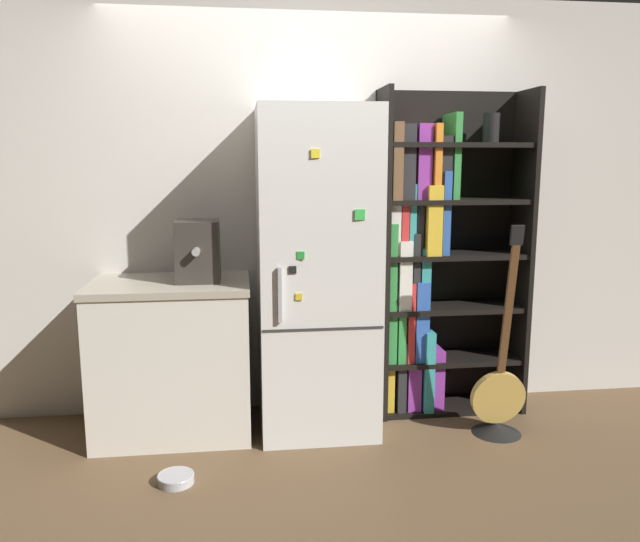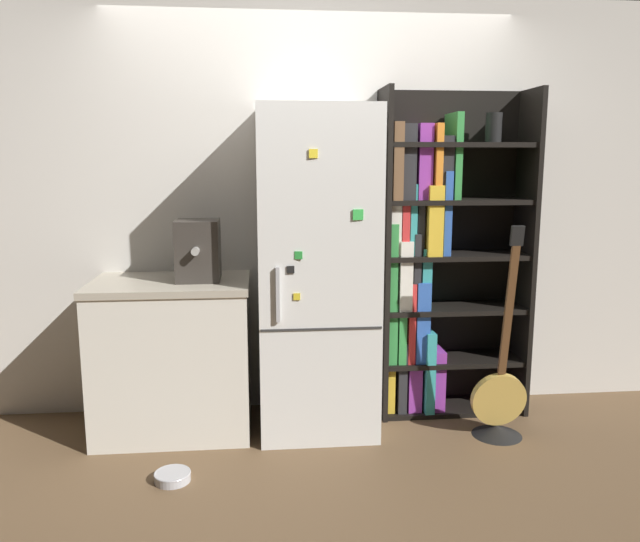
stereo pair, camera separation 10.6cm
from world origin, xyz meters
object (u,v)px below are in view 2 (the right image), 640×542
at_px(refrigerator, 316,272).
at_px(pet_bowl, 172,476).
at_px(guitar, 499,407).
at_px(espresso_machine, 198,250).
at_px(bookshelf, 431,263).

height_order(refrigerator, pet_bowl, refrigerator).
bearing_deg(pet_bowl, guitar, 10.86).
bearing_deg(guitar, espresso_machine, 170.63).
distance_m(bookshelf, pet_bowl, 1.98).
bearing_deg(refrigerator, guitar, -14.56).
bearing_deg(guitar, bookshelf, 123.68).
bearing_deg(guitar, refrigerator, 165.44).
bearing_deg(refrigerator, bookshelf, 13.56).
bearing_deg(pet_bowl, refrigerator, 38.36).
bearing_deg(refrigerator, pet_bowl, -141.64).
xyz_separation_m(guitar, pet_bowl, (-1.84, -0.35, -0.15)).
relative_size(guitar, pet_bowl, 6.80).
distance_m(espresso_machine, guitar, 1.99).
height_order(refrigerator, guitar, refrigerator).
height_order(guitar, pet_bowl, guitar).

